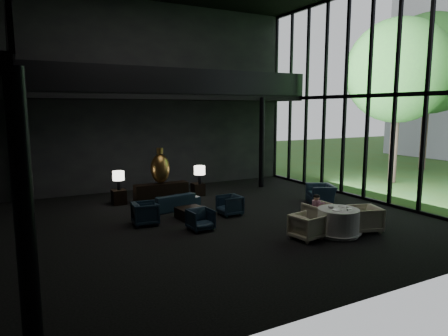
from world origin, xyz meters
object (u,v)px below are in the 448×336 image
console (161,192)px  child (316,203)px  lounge_armchair_east (230,205)px  lounge_armchair_south (200,220)px  table_lamp_right (200,171)px  dining_chair_west (307,226)px  dining_table (338,224)px  bronze_urn (160,168)px  window_armchair (321,191)px  dining_chair_east (365,217)px  side_table_left (119,197)px  table_lamp_left (118,176)px  side_table_right (198,189)px  coffee_table (191,213)px  lounge_armchair_west (145,212)px  dining_chair_north (319,213)px  sofa (172,200)px

console → child: 6.27m
lounge_armchair_east → lounge_armchair_south: bearing=-55.6°
table_lamp_right → dining_chair_west: (0.34, -6.23, -0.66)m
console → child: (2.91, -5.54, 0.39)m
lounge_armchair_east → dining_table: (1.66, -3.28, -0.02)m
bronze_urn → window_armchair: (5.19, -3.26, -0.80)m
table_lamp_right → dining_chair_east: (2.26, -6.47, -0.61)m
side_table_left → table_lamp_left: 0.78m
side_table_right → table_lamp_right: (-0.00, -0.17, 0.78)m
table_lamp_right → lounge_armchair_south: table_lamp_right is taller
bronze_urn → dining_chair_east: 7.69m
side_table_left → side_table_right: (3.20, -0.05, -0.02)m
table_lamp_right → console: bearing=177.7°
console → dining_table: bearing=-65.3°
console → bronze_urn: (0.00, 0.06, 0.92)m
lounge_armchair_east → window_armchair: size_ratio=0.68×
coffee_table → dining_table: bearing=-49.6°
table_lamp_left → coffee_table: 3.51m
side_table_right → lounge_armchair_west: (-3.12, -3.01, 0.13)m
dining_chair_north → bronze_urn: bearing=-63.0°
console → lounge_armchair_west: lounge_armchair_west is taller
table_lamp_left → dining_chair_east: bearing=-50.6°
console → dining_chair_north: size_ratio=2.61×
side_table_right → dining_chair_east: dining_chair_east is taller
console → lounge_armchair_east: 3.39m
lounge_armchair_south → bronze_urn: bearing=83.1°
coffee_table → dining_chair_west: dining_chair_west is taller
side_table_right → dining_table: (1.35, -6.53, 0.07)m
table_lamp_right → lounge_armchair_east: (-0.31, -3.07, -0.69)m
sofa → table_lamp_right: bearing=-149.8°
bronze_urn → dining_chair_west: (1.94, -6.36, -0.87)m
console → lounge_armchair_west: (-1.52, -2.90, 0.05)m
dining_chair_north → dining_chair_west: 1.36m
table_lamp_right → lounge_armchair_south: (-1.87, -4.13, -0.73)m
side_table_right → side_table_left: bearing=179.1°
side_table_right → lounge_armchair_south: 4.69m
coffee_table → dining_chair_east: dining_chair_east is taller
side_table_right → lounge_armchair_east: 3.26m
child → table_lamp_left: bearing=-51.3°
bronze_urn → lounge_armchair_east: 3.57m
table_lamp_left → dining_chair_east: size_ratio=0.82×
lounge_armchair_west → dining_chair_east: (5.38, -3.63, 0.05)m
dining_chair_west → child: size_ratio=1.37×
table_lamp_left → dining_table: bearing=-55.1°
dining_chair_east → sofa: bearing=-123.3°
sofa → lounge_armchair_west: (-1.36, -1.35, 0.02)m
window_armchair → lounge_armchair_south: bearing=-56.6°
coffee_table → lounge_armchair_west: bearing=179.4°
lounge_armchair_east → dining_chair_west: bearing=11.8°
side_table_right → child: (1.31, -5.65, 0.47)m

